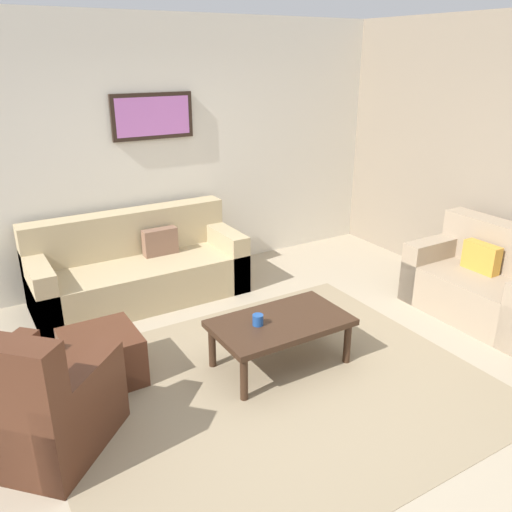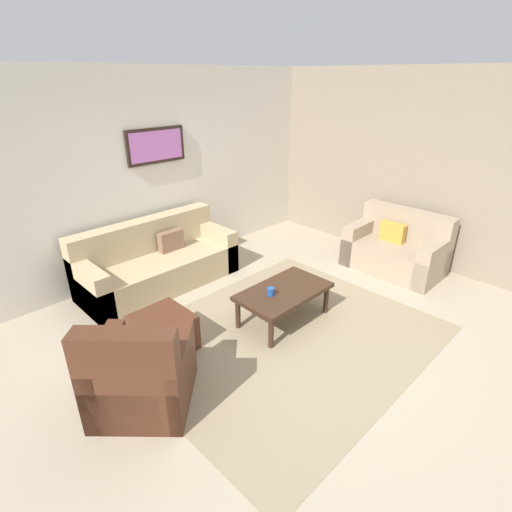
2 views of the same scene
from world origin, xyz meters
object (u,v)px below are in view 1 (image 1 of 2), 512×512
at_px(ottoman, 102,357).
at_px(framed_artwork, 153,116).
at_px(armchair_leather, 32,412).
at_px(coffee_table, 281,326).
at_px(cup, 258,320).
at_px(couch_main, 137,270).
at_px(couch_loveseat, 488,285).

xyz_separation_m(ottoman, framed_artwork, (1.18, 1.73, 1.59)).
bearing_deg(armchair_leather, coffee_table, 1.42).
relative_size(cup, framed_artwork, 0.10).
bearing_deg(couch_main, ottoman, -119.36).
bearing_deg(framed_artwork, couch_loveseat, -46.98).
distance_m(coffee_table, framed_artwork, 2.68).
bearing_deg(couch_main, framed_artwork, 42.51).
xyz_separation_m(couch_main, armchair_leather, (-1.34, -1.91, 0.01)).
height_order(ottoman, framed_artwork, framed_artwork).
relative_size(couch_main, armchair_leather, 1.88).
distance_m(couch_main, couch_loveseat, 3.52).
height_order(couch_loveseat, framed_artwork, framed_artwork).
xyz_separation_m(coffee_table, framed_artwork, (-0.13, 2.26, 1.44)).
bearing_deg(cup, armchair_leather, -177.56).
distance_m(ottoman, coffee_table, 1.42).
height_order(couch_main, couch_loveseat, same).
distance_m(coffee_table, cup, 0.22).
height_order(armchair_leather, cup, armchair_leather).
bearing_deg(coffee_table, framed_artwork, 93.17).
bearing_deg(armchair_leather, ottoman, 44.59).
bearing_deg(ottoman, framed_artwork, 55.62).
xyz_separation_m(couch_loveseat, cup, (-2.44, 0.30, 0.15)).
bearing_deg(armchair_leather, cup, 2.44).
relative_size(armchair_leather, framed_artwork, 1.29).
bearing_deg(couch_loveseat, couch_main, 142.65).
distance_m(couch_main, armchair_leather, 2.33).
xyz_separation_m(armchair_leather, ottoman, (0.59, 0.58, -0.11)).
height_order(coffee_table, framed_artwork, framed_artwork).
distance_m(couch_loveseat, framed_artwork, 3.77).
bearing_deg(couch_loveseat, cup, 173.09).
xyz_separation_m(cup, framed_artwork, (0.07, 2.24, 1.34)).
bearing_deg(framed_artwork, ottoman, -124.38).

